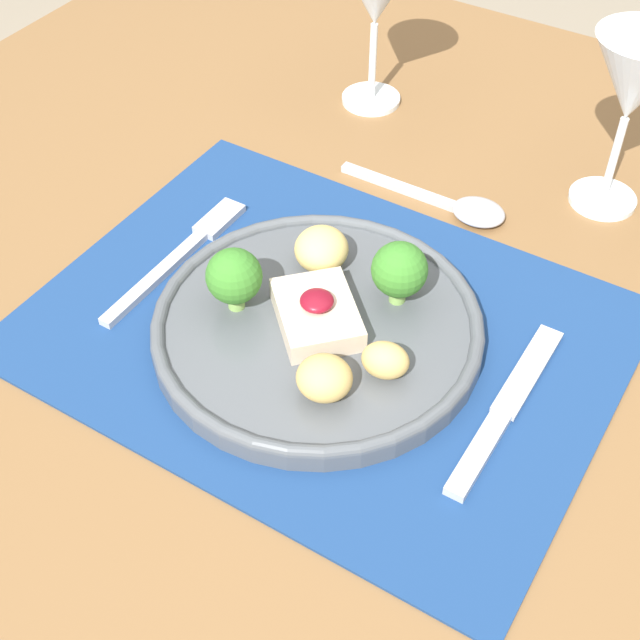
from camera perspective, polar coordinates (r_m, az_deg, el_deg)
name	(u,v)px	position (r m, az deg, el deg)	size (l,w,h in m)	color
dining_table	(323,399)	(0.82, 0.21, -5.09)	(1.19, 1.21, 0.76)	brown
placemat	(324,330)	(0.75, 0.23, -0.63)	(0.47, 0.36, 0.00)	navy
dinner_plate	(321,321)	(0.73, 0.04, -0.08)	(0.27, 0.27, 0.07)	#4C5156
fork	(185,251)	(0.82, -8.65, 4.41)	(0.02, 0.19, 0.01)	#B2B2B7
knife	(500,418)	(0.69, 11.43, -6.16)	(0.02, 0.19, 0.01)	#B2B2B7
spoon	(461,206)	(0.87, 9.03, 7.19)	(0.18, 0.04, 0.02)	#B2B2B7
wine_glass_near	(635,85)	(0.85, 19.49, 14.01)	(0.09, 0.09, 0.17)	white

